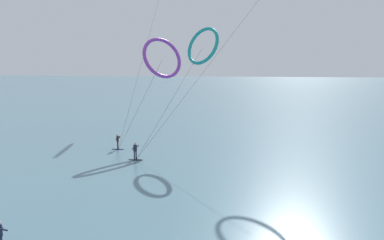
% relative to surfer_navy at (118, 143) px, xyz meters
% --- Properties ---
extents(sea_water, '(400.00, 200.00, 0.08)m').
position_rel_surfer_navy_xyz_m(sea_water, '(9.64, 73.33, -0.78)').
color(sea_water, slate).
rests_on(sea_water, ground).
extents(surfer_navy, '(1.40, 0.70, 1.70)m').
position_rel_surfer_navy_xyz_m(surfer_navy, '(0.00, 0.00, 0.00)').
color(surfer_navy, navy).
rests_on(surfer_navy, ground).
extents(surfer_charcoal, '(1.40, 0.67, 1.70)m').
position_rel_surfer_navy_xyz_m(surfer_charcoal, '(3.05, -3.70, 0.00)').
color(surfer_charcoal, black).
rests_on(surfer_charcoal, ground).
extents(surfer_lime, '(1.40, 0.69, 1.70)m').
position_rel_surfer_navy_xyz_m(surfer_lime, '(1.19, -20.81, 0.00)').
color(surfer_lime, '#8CC62D').
rests_on(surfer_lime, ground).
extents(kite_teal, '(8.05, 9.97, 13.27)m').
position_rel_surfer_navy_xyz_m(kite_teal, '(8.71, 4.05, 10.30)').
color(kite_teal, teal).
rests_on(kite_teal, ground).
extents(kite_violet, '(6.37, 8.88, 12.32)m').
position_rel_surfer_navy_xyz_m(kite_violet, '(3.66, 6.15, 9.02)').
color(kite_violet, purple).
rests_on(kite_violet, ground).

